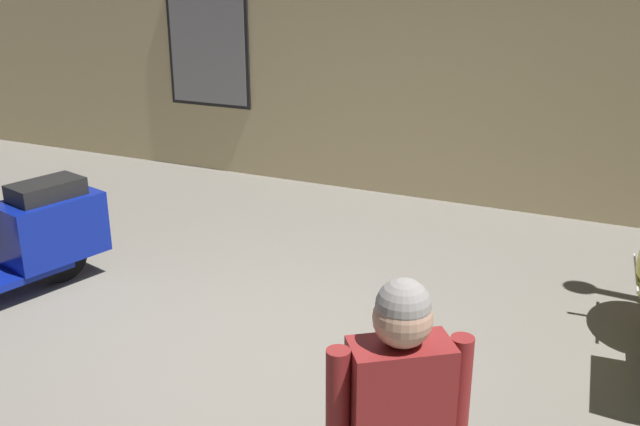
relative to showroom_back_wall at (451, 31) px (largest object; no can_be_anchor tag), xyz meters
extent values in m
plane|color=slate|center=(-0.17, -3.87, -1.82)|extent=(60.00, 60.00, 0.00)
cube|color=#CCB784|center=(-0.17, 0.01, 0.00)|extent=(18.00, 0.20, 3.63)
cube|color=black|center=(-2.91, -0.10, -0.33)|extent=(1.11, 0.03, 1.35)
cube|color=gray|center=(-2.91, -0.12, -0.33)|extent=(1.03, 0.01, 1.27)
cylinder|color=black|center=(-2.27, -3.40, -1.59)|extent=(0.20, 0.47, 0.46)
cylinder|color=silver|center=(-2.27, -3.40, -1.59)|extent=(0.16, 0.23, 0.21)
cube|color=navy|center=(-2.28, -3.44, -1.34)|extent=(0.64, 0.87, 0.50)
cube|color=black|center=(-2.28, -3.44, -1.01)|extent=(0.45, 0.61, 0.14)
cube|color=silver|center=(2.03, -2.31, -1.37)|extent=(0.06, 0.68, 0.02)
cube|color=maroon|center=(1.29, -5.36, -0.78)|extent=(0.40, 0.36, 0.54)
cylinder|color=maroon|center=(1.47, -5.23, -0.79)|extent=(0.08, 0.08, 0.56)
cylinder|color=maroon|center=(1.11, -5.49, -0.79)|extent=(0.08, 0.08, 0.56)
sphere|color=tan|center=(1.29, -5.36, -0.41)|extent=(0.20, 0.20, 0.20)
sphere|color=gray|center=(1.29, -5.36, -0.37)|extent=(0.19, 0.19, 0.19)
camera|label=1|loc=(1.92, -7.39, 0.72)|focal=39.93mm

